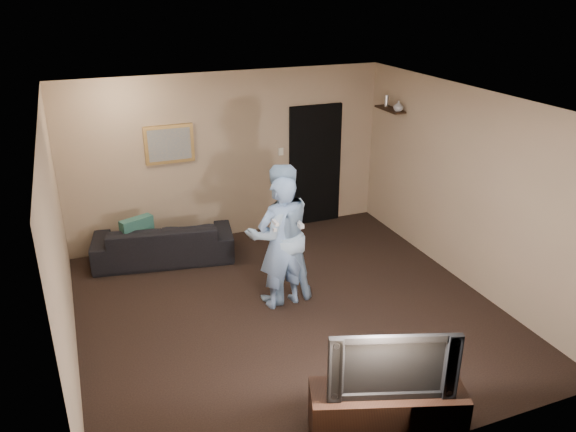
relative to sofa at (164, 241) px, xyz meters
name	(u,v)px	position (x,y,z in m)	size (l,w,h in m)	color
ground	(289,311)	(1.18, -1.98, -0.29)	(5.00, 5.00, 0.00)	black
ceiling	(289,103)	(1.18, -1.98, 2.31)	(5.00, 5.00, 0.04)	silver
wall_back	(229,157)	(1.18, 0.52, 1.01)	(5.00, 0.04, 2.60)	tan
wall_front	(408,329)	(1.18, -4.48, 1.01)	(5.00, 0.04, 2.60)	tan
wall_left	(59,250)	(-1.32, -1.98, 1.01)	(0.04, 5.00, 2.60)	tan
wall_right	(466,188)	(3.68, -1.98, 1.01)	(0.04, 5.00, 2.60)	tan
sofa	(164,241)	(0.00, 0.00, 0.00)	(1.99, 0.78, 0.58)	black
throw_pillow	(138,233)	(-0.35, 0.00, 0.19)	(0.47, 0.15, 0.47)	#184A43
painting_frame	(169,144)	(0.28, 0.49, 1.31)	(0.72, 0.05, 0.57)	olive
painting_canvas	(170,145)	(0.28, 0.47, 1.31)	(0.62, 0.01, 0.47)	slate
doorway	(315,165)	(2.63, 0.49, 0.71)	(0.90, 0.06, 2.00)	black
light_switch	(281,152)	(2.03, 0.49, 1.01)	(0.08, 0.02, 0.12)	silver
wall_shelf	(390,109)	(3.57, -0.18, 1.70)	(0.20, 0.60, 0.03)	black
shelf_vase	(398,106)	(3.57, -0.41, 1.79)	(0.15, 0.15, 0.15)	#ADAEB2
shelf_figurine	(386,101)	(3.57, -0.06, 1.80)	(0.06, 0.06, 0.18)	silver
tv_console	(387,412)	(1.23, -4.22, -0.04)	(1.37, 0.44, 0.49)	black
television	(391,360)	(1.23, -4.22, 0.52)	(1.11, 0.15, 0.64)	black
wii_player_left	(281,243)	(1.16, -1.79, 0.57)	(0.68, 0.54, 1.71)	#799ED2
wii_player_right	(279,234)	(1.19, -1.63, 0.61)	(0.89, 0.70, 1.81)	#98BCDD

